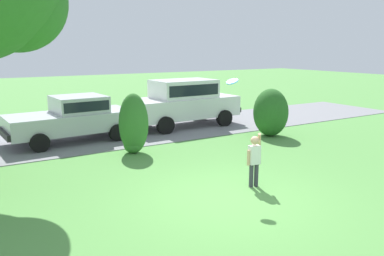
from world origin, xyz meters
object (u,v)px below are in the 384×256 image
Objects in this scene: child_thrower at (254,157)px; frisbee at (232,81)px; parked_suv at (184,100)px; parked_sedan at (73,117)px.

frisbee is at bearing 128.37° from child_thrower.
frisbee is at bearing -110.99° from parked_suv.
parked_sedan is 7.23m from child_thrower.
parked_suv is 7.43m from child_thrower.
parked_suv reaches higher than child_thrower.
parked_suv is at bearing 69.01° from frisbee.
frisbee is at bearing -72.56° from parked_sedan.
parked_sedan is 6.89m from frisbee.
frisbee reaches higher than parked_suv.
parked_sedan reaches higher than child_thrower.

